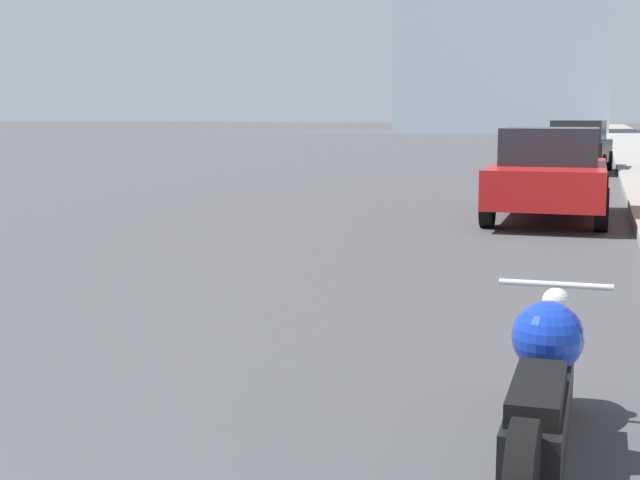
% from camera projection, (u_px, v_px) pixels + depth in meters
% --- Properties ---
extents(motorcycle, '(0.62, 2.74, 0.82)m').
position_uv_depth(motorcycle, '(543.00, 399.00, 4.19)').
color(motorcycle, black).
rests_on(motorcycle, ground_plane).
extents(parked_car_red, '(1.90, 4.44, 1.53)m').
position_uv_depth(parked_car_red, '(550.00, 173.00, 14.77)').
color(parked_car_red, red).
rests_on(parked_car_red, ground_plane).
extents(parked_car_black, '(2.08, 4.22, 1.57)m').
position_uv_depth(parked_car_black, '(578.00, 146.00, 27.01)').
color(parked_car_black, black).
rests_on(parked_car_black, ground_plane).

